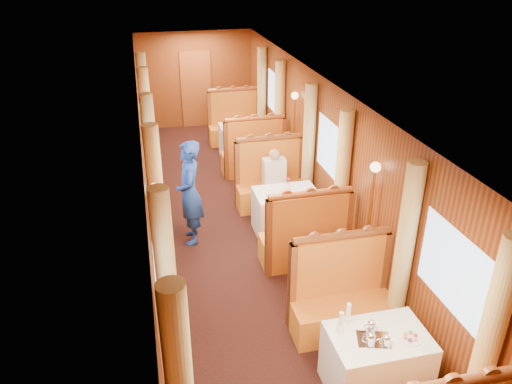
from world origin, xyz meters
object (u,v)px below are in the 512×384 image
object	(u,v)px
teapot_back	(371,328)
steward	(190,193)
table_near	(376,362)
teapot_left	(371,341)
fruit_plate	(410,337)
rose_vase_mid	(288,182)
banquette_mid_fwd	(305,240)
banquette_mid_aft	(271,184)
banquette_near_aft	(341,300)
table_far	(243,141)
banquette_far_fwd	(253,155)
tea_tray	(373,340)
banquette_far_aft	(235,125)
passenger	(274,174)
teapot_right	(386,342)
rose_vase_far	(244,118)
table_mid	(286,212)

from	to	relation	value
teapot_back	steward	size ratio (longest dim) A/B	0.08
table_near	teapot_left	bearing A→B (deg)	-145.40
fruit_plate	rose_vase_mid	size ratio (longest dim) A/B	0.66
banquette_mid_fwd	banquette_mid_aft	size ratio (longest dim) A/B	1.00
banquette_near_aft	fruit_plate	xyz separation A→B (m)	(0.28, -1.13, 0.35)
table_far	teapot_back	bearing A→B (deg)	-90.59
banquette_far_fwd	tea_tray	world-z (taller)	banquette_far_fwd
table_near	steward	distance (m)	3.95
table_far	teapot_back	distance (m)	6.94
tea_tray	steward	xyz separation A→B (m)	(-1.50, 3.63, 0.12)
table_near	tea_tray	xyz separation A→B (m)	(-0.10, -0.05, 0.38)
banquette_far_aft	steward	size ratio (longest dim) A/B	0.77
banquette_far_aft	tea_tray	distance (m)	8.07
teapot_left	rose_vase_mid	distance (m)	3.64
tea_tray	teapot_left	xyz separation A→B (m)	(-0.07, -0.06, 0.06)
banquette_near_aft	banquette_far_fwd	world-z (taller)	same
banquette_far_fwd	tea_tray	distance (m)	6.05
teapot_left	passenger	distance (m)	4.38
banquette_mid_aft	teapot_right	bearing A→B (deg)	-90.14
table_near	table_far	bearing A→B (deg)	90.00
teapot_left	teapot_back	world-z (taller)	teapot_left
rose_vase_mid	rose_vase_far	bearing A→B (deg)	89.98
teapot_left	rose_vase_far	bearing A→B (deg)	106.03
fruit_plate	steward	bearing A→B (deg)	116.94
banquette_near_aft	teapot_right	distance (m)	1.23
banquette_mid_fwd	fruit_plate	bearing A→B (deg)	-83.77
table_near	tea_tray	bearing A→B (deg)	-152.12
tea_tray	banquette_near_aft	bearing A→B (deg)	84.80
teapot_left	passenger	bearing A→B (deg)	105.46
banquette_far_aft	passenger	size ratio (longest dim) A/B	1.76
banquette_far_aft	fruit_plate	size ratio (longest dim) A/B	5.63
banquette_far_aft	teapot_right	world-z (taller)	banquette_far_aft
banquette_mid_aft	rose_vase_mid	size ratio (longest dim) A/B	3.72
fruit_plate	rose_vase_mid	distance (m)	3.65
tea_tray	steward	bearing A→B (deg)	112.41
table_far	rose_vase_far	distance (m)	0.55
tea_tray	fruit_plate	world-z (taller)	fruit_plate
table_near	banquette_near_aft	world-z (taller)	banquette_near_aft
rose_vase_mid	fruit_plate	bearing A→B (deg)	-86.02
banquette_mid_fwd	passenger	bearing A→B (deg)	90.00
fruit_plate	banquette_far_fwd	bearing A→B (deg)	92.66
tea_tray	rose_vase_far	xyz separation A→B (m)	(0.13, 7.07, 0.17)
banquette_far_fwd	table_near	bearing A→B (deg)	-90.00
teapot_right	teapot_back	distance (m)	0.24
banquette_far_aft	tea_tray	bearing A→B (deg)	-90.69
table_mid	teapot_right	size ratio (longest dim) A/B	7.73
rose_vase_far	teapot_right	bearing A→B (deg)	-90.35
table_near	teapot_right	size ratio (longest dim) A/B	7.73
banquette_far_fwd	rose_vase_mid	xyz separation A→B (m)	(0.03, -2.47, 0.50)
teapot_back	rose_vase_far	world-z (taller)	rose_vase_far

